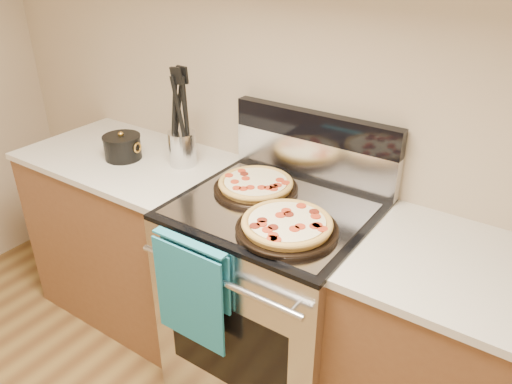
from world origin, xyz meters
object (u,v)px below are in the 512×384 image
Objects in this scene: pepperoni_pizza_front at (287,225)px; utensil_crock at (182,148)px; pepperoni_pizza_back at (256,185)px; saucepan at (123,148)px; range_body at (273,300)px.

utensil_crock reaches higher than pepperoni_pizza_front.
pepperoni_pizza_back is at bearing 143.70° from pepperoni_pizza_front.
pepperoni_pizza_front is 2.12× the size of saucepan.
saucepan is (-0.28, -0.11, -0.03)m from utensil_crock.
utensil_crock reaches higher than saucepan.
pepperoni_pizza_front is 1.01m from saucepan.
pepperoni_pizza_back reaches higher than range_body.
pepperoni_pizza_front is 2.30× the size of utensil_crock.
pepperoni_pizza_front is at bearing -44.50° from range_body.
utensil_crock is (-0.72, 0.25, 0.04)m from pepperoni_pizza_front.
pepperoni_pizza_front is (0.14, -0.14, 0.50)m from range_body.
saucepan is at bearing 172.05° from pepperoni_pizza_front.
range_body is 0.52m from pepperoni_pizza_back.
pepperoni_pizza_back is 0.45m from utensil_crock.
saucepan is at bearing 179.81° from range_body.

